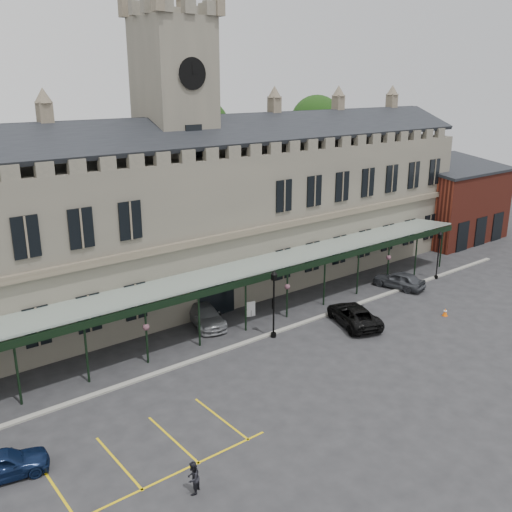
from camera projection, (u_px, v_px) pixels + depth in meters
ground at (314, 367)px, 36.36m from camera, size 140.00×140.00×0.00m
station_building at (180, 222)px, 46.36m from camera, size 60.00×10.36×17.30m
clock_tower at (176, 140)px, 44.46m from camera, size 5.60×5.60×24.80m
canopy at (243, 299)px, 41.24m from camera, size 50.00×4.10×4.30m
brick_annex at (451, 203)px, 65.05m from camera, size 12.40×8.36×9.23m
kerb at (260, 337)px, 40.46m from camera, size 60.00×0.40×0.12m
parking_markings at (123, 468)px, 26.92m from camera, size 16.00×6.00×0.01m
tree_behind_mid at (200, 130)px, 56.04m from camera, size 6.00×6.00×16.00m
tree_behind_right at (316, 123)px, 65.56m from camera, size 6.00×6.00×16.00m
lamp_post_mid at (274, 298)px, 39.79m from camera, size 0.48×0.48×5.05m
lamp_post_right at (439, 251)px, 51.85m from camera, size 0.43×0.43×4.54m
traffic_cone at (445, 312)px, 44.24m from camera, size 0.39×0.39×0.62m
sign_board at (251, 309)px, 44.07m from camera, size 0.70×0.22×1.21m
bollard_left at (221, 319)px, 42.63m from camera, size 0.16×0.16×0.92m
bollard_right at (273, 304)px, 45.58m from camera, size 0.16×0.16×0.88m
car_left_a at (2, 465)px, 26.08m from camera, size 4.37×2.50×1.40m
car_taxi at (205, 315)px, 42.61m from camera, size 3.25×5.44×1.48m
car_van at (354, 315)px, 42.60m from camera, size 4.24×5.94×1.50m
car_right_a at (399, 280)px, 50.06m from camera, size 2.73×4.80×1.54m
person_b at (193, 478)px, 25.07m from camera, size 0.96×0.92×1.57m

